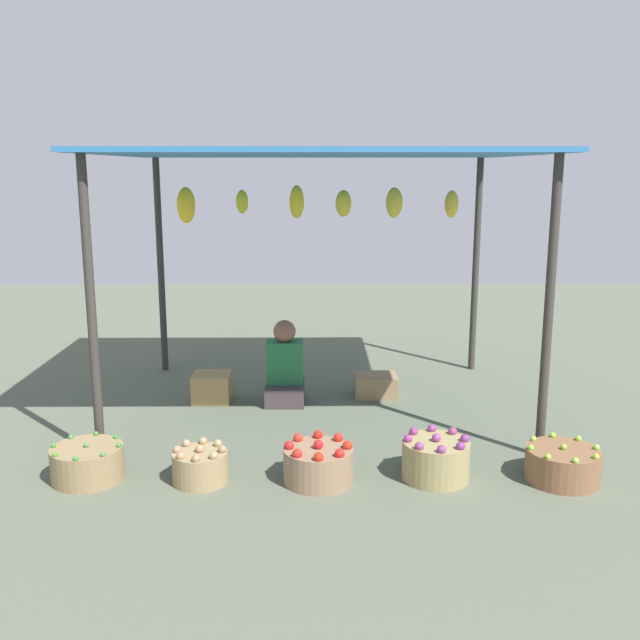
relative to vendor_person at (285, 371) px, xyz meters
name	(u,v)px	position (x,y,z in m)	size (l,w,h in m)	color
ground_plane	(319,405)	(0.32, -0.11, -0.30)	(14.00, 14.00, 0.00)	#575F4C
market_stall_structure	(319,169)	(0.32, -0.10, 1.85)	(3.66, 2.71, 2.31)	#38332D
vendor_person	(285,371)	(0.00, 0.00, 0.00)	(0.36, 0.44, 0.78)	#413538
basket_green_chilies	(87,463)	(-1.33, -1.71, -0.18)	(0.50, 0.50, 0.27)	#8E764F
basket_potatoes	(200,466)	(-0.53, -1.76, -0.18)	(0.39, 0.39, 0.27)	#9A8257
basket_red_tomatoes	(318,464)	(0.30, -1.77, -0.17)	(0.49, 0.49, 0.31)	#8C6E52
basket_purple_onions	(436,459)	(1.14, -1.72, -0.15)	(0.48, 0.48, 0.34)	#978756
basket_limes	(562,465)	(2.03, -1.77, -0.18)	(0.52, 0.52, 0.27)	brown
wooden_crate_near_vendor	(376,385)	(0.87, 0.16, -0.19)	(0.40, 0.32, 0.21)	#8B6F4E
wooden_crate_stacked_rear	(212,387)	(-0.69, 0.01, -0.16)	(0.35, 0.32, 0.27)	#A78250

